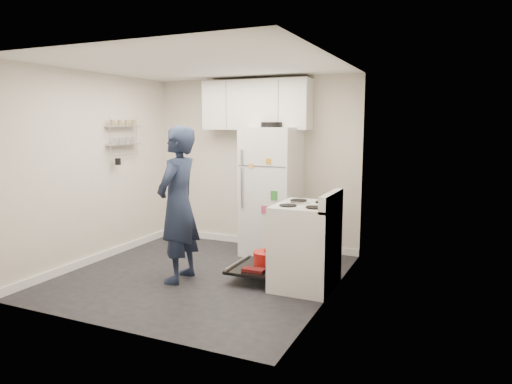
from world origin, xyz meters
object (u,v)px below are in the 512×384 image
at_px(refrigerator, 271,191).
at_px(electric_range, 305,246).
at_px(open_oven_door, 261,263).
at_px(person, 178,205).

bearing_deg(refrigerator, electric_range, -52.26).
distance_m(electric_range, open_oven_door, 0.62).
bearing_deg(person, electric_range, 101.87).
relative_size(open_oven_door, person, 0.39).
relative_size(open_oven_door, refrigerator, 0.38).
xyz_separation_m(electric_range, open_oven_door, (-0.55, 0.05, -0.27)).
xyz_separation_m(electric_range, refrigerator, (-0.85, 1.10, 0.43)).
xyz_separation_m(open_oven_door, refrigerator, (-0.30, 1.05, 0.71)).
distance_m(refrigerator, person, 1.59).
xyz_separation_m(refrigerator, person, (-0.56, -1.49, 0.01)).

